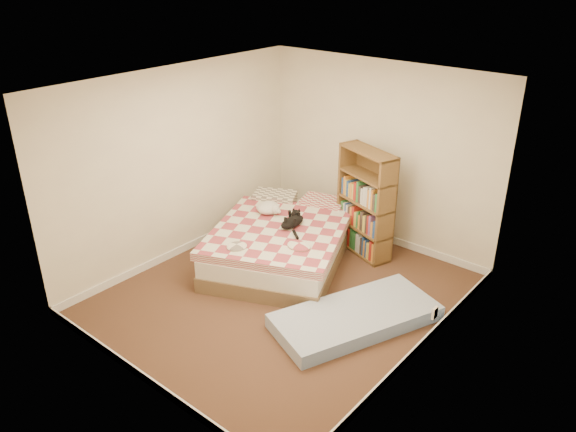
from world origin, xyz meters
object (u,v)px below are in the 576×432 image
Objects in this scene: white_dog at (268,208)px; black_cat at (294,221)px; bookshelf at (366,215)px; bed at (284,240)px; floor_mattress at (356,317)px.

black_cat is at bearing -53.05° from white_dog.
bookshelf is 2.16× the size of black_cat.
bed is 1.44× the size of floor_mattress.
black_cat reaches higher than floor_mattress.
white_dog is (-1.06, -0.76, 0.06)m from bookshelf.
bed is at bearing 160.16° from black_cat.
bed is 0.36m from black_cat.
black_cat is (-1.39, 0.63, 0.51)m from floor_mattress.
white_dog reaches higher than bed.
white_dog reaches higher than floor_mattress.
floor_mattress is at bearing -40.78° from bookshelf.
bed is 1.67m from floor_mattress.
bookshelf reaches higher than white_dog.
floor_mattress is 2.09m from white_dog.
bookshelf is at bearing 142.18° from floor_mattress.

